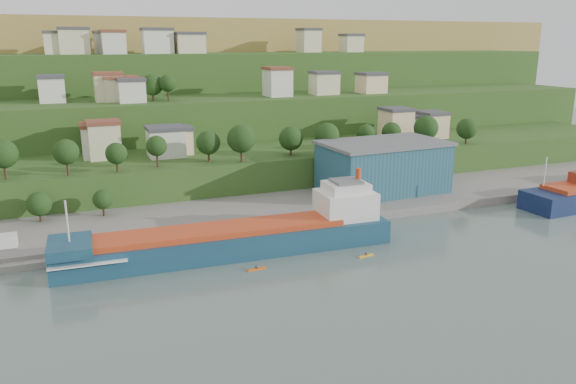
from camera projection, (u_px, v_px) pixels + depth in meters
ground at (314, 257)px, 104.88m from camera, size 500.00×500.00×0.00m
quay at (342, 207)px, 137.15m from camera, size 220.00×26.00×4.00m
hillside at (162, 130)px, 256.25m from camera, size 360.00×211.24×96.00m
cargo_ship_near at (240, 240)px, 106.63m from camera, size 63.62×12.31×16.27m
warehouse at (383, 166)px, 142.30m from camera, size 31.99×20.66×12.80m
dinghy at (33, 254)px, 102.10m from camera, size 3.76×2.06×0.71m
kayak_orange at (257, 268)px, 99.19m from camera, size 3.58×0.99×0.88m
kayak_yellow at (366, 255)px, 105.38m from camera, size 3.28×1.04×0.81m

